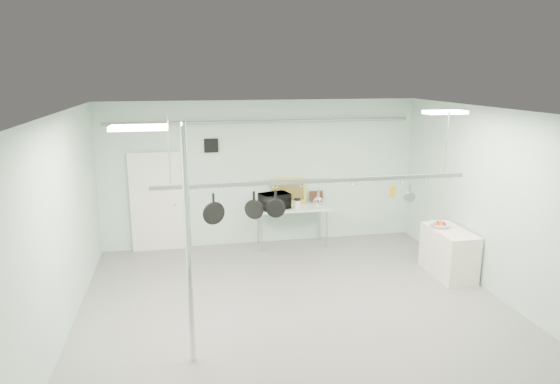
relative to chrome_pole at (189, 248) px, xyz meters
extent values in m
plane|color=gray|center=(1.70, 0.60, -1.60)|extent=(8.00, 8.00, 0.00)
cube|color=silver|center=(1.70, 0.60, 1.59)|extent=(7.00, 8.00, 0.02)
cube|color=#A1C1B2|center=(1.70, 4.59, 0.00)|extent=(7.00, 0.02, 3.20)
cube|color=#A1C1B2|center=(5.19, 0.60, 0.00)|extent=(0.02, 8.00, 3.20)
cube|color=silver|center=(-0.60, 4.54, -0.55)|extent=(1.10, 0.10, 2.20)
cube|color=black|center=(0.60, 4.57, 0.65)|extent=(0.30, 0.04, 0.30)
cylinder|color=gray|center=(1.70, 4.50, 1.15)|extent=(6.60, 0.07, 0.07)
cylinder|color=silver|center=(0.00, 0.00, 0.00)|extent=(0.08, 0.08, 3.20)
cube|color=#B0CFBF|center=(2.30, 4.20, -0.72)|extent=(1.60, 0.70, 0.05)
cylinder|color=#B7B7BC|center=(1.58, 3.92, -1.17)|extent=(0.04, 0.04, 0.86)
cylinder|color=#B7B7BC|center=(1.58, 4.48, -1.17)|extent=(0.04, 0.04, 0.86)
cylinder|color=#B7B7BC|center=(3.02, 3.92, -1.17)|extent=(0.04, 0.04, 0.86)
cylinder|color=#B7B7BC|center=(3.02, 4.48, -1.17)|extent=(0.04, 0.04, 0.86)
cube|color=silver|center=(4.85, 2.00, -1.15)|extent=(0.60, 1.20, 0.90)
cube|color=#B7B7BC|center=(1.90, 0.90, 0.60)|extent=(4.80, 0.06, 0.06)
cylinder|color=#B7B7BC|center=(-0.20, 0.90, 1.10)|extent=(0.02, 0.02, 0.94)
cylinder|color=#B7B7BC|center=(4.00, 0.90, 1.10)|extent=(0.02, 0.02, 0.94)
cube|color=white|center=(-0.50, -0.20, 1.56)|extent=(0.65, 0.30, 0.05)
cube|color=white|center=(4.10, 1.20, 1.56)|extent=(0.65, 0.30, 0.05)
imported|color=black|center=(1.89, 4.11, -0.53)|extent=(0.71, 0.57, 0.34)
cylinder|color=silver|center=(2.38, 4.02, -0.60)|extent=(0.18, 0.18, 0.18)
cube|color=gold|center=(2.30, 4.50, -0.41)|extent=(0.79, 0.17, 0.58)
cube|color=#321C11|center=(2.93, 4.50, -0.57)|extent=(0.30, 0.08, 0.25)
imported|color=silver|center=(4.73, 2.19, -0.66)|extent=(0.46, 0.46, 0.09)
camera|label=1|loc=(-0.04, -6.11, 2.18)|focal=32.00mm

